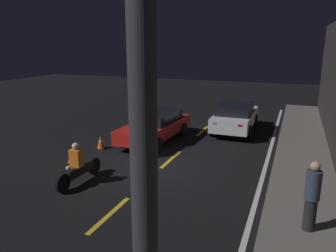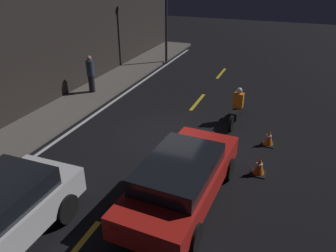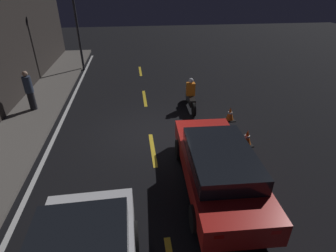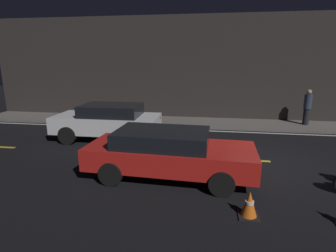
{
  "view_description": "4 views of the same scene",
  "coord_description": "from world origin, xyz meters",
  "px_view_note": "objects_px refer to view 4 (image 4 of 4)",
  "views": [
    {
      "loc": [
        10.11,
        4.23,
        4.35
      ],
      "look_at": [
        -1.6,
        -0.36,
        1.15
      ],
      "focal_mm": 35.0,
      "sensor_mm": 36.0,
      "label": 1
    },
    {
      "loc": [
        -9.37,
        -3.66,
        5.42
      ],
      "look_at": [
        -1.3,
        -0.49,
        1.12
      ],
      "focal_mm": 35.0,
      "sensor_mm": 36.0,
      "label": 2
    },
    {
      "loc": [
        -8.32,
        0.51,
        4.89
      ],
      "look_at": [
        -1.17,
        -0.49,
        0.95
      ],
      "focal_mm": 28.0,
      "sensor_mm": 36.0,
      "label": 3
    },
    {
      "loc": [
        -2.06,
        -8.19,
        3.12
      ],
      "look_at": [
        -3.38,
        0.55,
        0.9
      ],
      "focal_mm": 28.0,
      "sensor_mm": 36.0,
      "label": 4
    }
  ],
  "objects_px": {
    "taxi_red": "(168,152)",
    "pedestrian": "(307,107)",
    "traffic_cone_near": "(249,204)",
    "sedan_white": "(108,121)"
  },
  "relations": [
    {
      "from": "taxi_red",
      "to": "pedestrian",
      "type": "bearing_deg",
      "value": 50.98
    },
    {
      "from": "taxi_red",
      "to": "traffic_cone_near",
      "type": "distance_m",
      "value": 2.59
    },
    {
      "from": "taxi_red",
      "to": "traffic_cone_near",
      "type": "bearing_deg",
      "value": -38.28
    },
    {
      "from": "taxi_red",
      "to": "traffic_cone_near",
      "type": "relative_size",
      "value": 8.11
    },
    {
      "from": "sedan_white",
      "to": "traffic_cone_near",
      "type": "xyz_separation_m",
      "value": [
        4.82,
        -4.76,
        -0.51
      ]
    },
    {
      "from": "taxi_red",
      "to": "traffic_cone_near",
      "type": "height_order",
      "value": "taxi_red"
    },
    {
      "from": "taxi_red",
      "to": "pedestrian",
      "type": "distance_m",
      "value": 8.5
    },
    {
      "from": "sedan_white",
      "to": "taxi_red",
      "type": "xyz_separation_m",
      "value": [
        2.89,
        -3.08,
        -0.07
      ]
    },
    {
      "from": "sedan_white",
      "to": "pedestrian",
      "type": "bearing_deg",
      "value": -159.58
    },
    {
      "from": "sedan_white",
      "to": "traffic_cone_near",
      "type": "bearing_deg",
      "value": 134.95
    }
  ]
}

